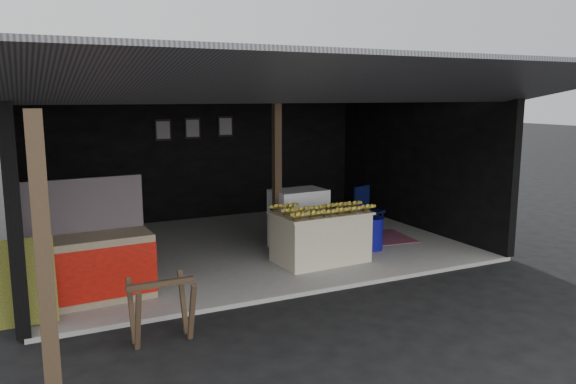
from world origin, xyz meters
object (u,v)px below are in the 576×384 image
white_crate (298,219)px  plastic_chair (366,206)px  sawhorse (161,304)px  water_barrel (372,234)px  banana_table (320,237)px  neighbor_stall (91,264)px

white_crate → plastic_chair: size_ratio=1.11×
sawhorse → water_barrel: 4.38m
banana_table → white_crate: white_crate is taller
banana_table → water_barrel: bearing=8.1°
banana_table → white_crate: (0.06, 0.88, 0.10)m
white_crate → sawhorse: white_crate is taller
banana_table → neighbor_stall: (-3.37, -0.20, 0.06)m
neighbor_stall → plastic_chair: size_ratio=1.70×
water_barrel → banana_table: bearing=-169.0°
sawhorse → banana_table: bearing=30.2°
sawhorse → plastic_chair: bearing=32.2°
banana_table → plastic_chair: 1.97m
water_barrel → plastic_chair: (0.49, 0.94, 0.27)m
sawhorse → plastic_chair: size_ratio=0.80×
banana_table → plastic_chair: (1.59, 1.16, 0.13)m
banana_table → water_barrel: 1.13m
neighbor_stall → water_barrel: (4.47, 0.41, -0.20)m
plastic_chair → banana_table: bearing=-162.5°
white_crate → plastic_chair: 1.55m
white_crate → neighbor_stall: (-3.43, -1.08, -0.04)m
white_crate → water_barrel: bearing=-36.4°
white_crate → neighbor_stall: neighbor_stall is taller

